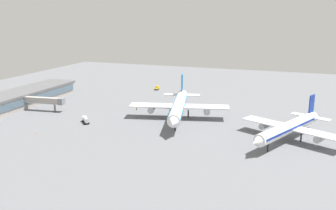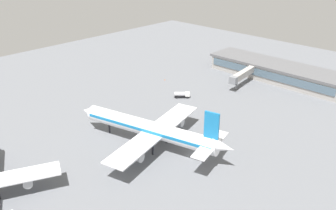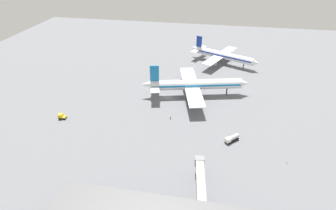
{
  "view_description": "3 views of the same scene",
  "coord_description": "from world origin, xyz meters",
  "px_view_note": "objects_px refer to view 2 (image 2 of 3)",
  "views": [
    {
      "loc": [
        158.02,
        53.12,
        45.02
      ],
      "look_at": [
        4.61,
        -3.14,
        3.76
      ],
      "focal_mm": 38.56,
      "sensor_mm": 36.0,
      "label": 1
    },
    {
      "loc": [
        -58.65,
        72.13,
        59.51
      ],
      "look_at": [
        25.17,
        -15.11,
        3.87
      ],
      "focal_mm": 38.31,
      "sensor_mm": 36.0,
      "label": 2
    },
    {
      "loc": [
        23.73,
        -124.93,
        70.52
      ],
      "look_at": [
        3.38,
        -15.99,
        5.19
      ],
      "focal_mm": 30.68,
      "sensor_mm": 36.0,
      "label": 3
    }
  ],
  "objects_px": {
    "fuel_truck": "(182,94)",
    "ground_crew_worker": "(218,126)",
    "safety_cone_near_gate": "(165,80)",
    "airplane_taxiing": "(151,129)"
  },
  "relations": [
    {
      "from": "fuel_truck",
      "to": "ground_crew_worker",
      "type": "height_order",
      "value": "fuel_truck"
    },
    {
      "from": "fuel_truck",
      "to": "safety_cone_near_gate",
      "type": "height_order",
      "value": "fuel_truck"
    },
    {
      "from": "ground_crew_worker",
      "to": "fuel_truck",
      "type": "bearing_deg",
      "value": 116.54
    },
    {
      "from": "ground_crew_worker",
      "to": "safety_cone_near_gate",
      "type": "height_order",
      "value": "ground_crew_worker"
    },
    {
      "from": "airplane_taxiing",
      "to": "fuel_truck",
      "type": "relative_size",
      "value": 9.3
    },
    {
      "from": "airplane_taxiing",
      "to": "fuel_truck",
      "type": "height_order",
      "value": "airplane_taxiing"
    },
    {
      "from": "fuel_truck",
      "to": "safety_cone_near_gate",
      "type": "distance_m",
      "value": 21.74
    },
    {
      "from": "fuel_truck",
      "to": "ground_crew_worker",
      "type": "xyz_separation_m",
      "value": [
        -26.86,
        11.41,
        -0.54
      ]
    },
    {
      "from": "ground_crew_worker",
      "to": "safety_cone_near_gate",
      "type": "distance_m",
      "value": 50.87
    },
    {
      "from": "airplane_taxiing",
      "to": "fuel_truck",
      "type": "distance_m",
      "value": 40.48
    }
  ]
}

